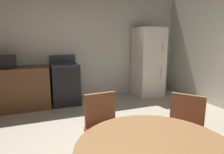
{
  "coord_description": "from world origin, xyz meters",
  "views": [
    {
      "loc": [
        -0.86,
        -1.9,
        1.5
      ],
      "look_at": [
        0.16,
        0.75,
        0.93
      ],
      "focal_mm": 31.09,
      "sensor_mm": 36.0,
      "label": 1
    }
  ],
  "objects_px": {
    "refrigerator": "(148,62)",
    "chair_northeast": "(184,129)",
    "microwave": "(4,62)",
    "chair_north": "(104,126)",
    "oven_range": "(65,84)"
  },
  "relations": [
    {
      "from": "refrigerator",
      "to": "chair_northeast",
      "type": "height_order",
      "value": "refrigerator"
    },
    {
      "from": "microwave",
      "to": "chair_north",
      "type": "xyz_separation_m",
      "value": [
        1.3,
        -2.45,
        -0.53
      ]
    },
    {
      "from": "refrigerator",
      "to": "chair_northeast",
      "type": "xyz_separation_m",
      "value": [
        -1.22,
        -2.78,
        -0.38
      ]
    },
    {
      "from": "microwave",
      "to": "chair_north",
      "type": "relative_size",
      "value": 0.51
    },
    {
      "from": "oven_range",
      "to": "microwave",
      "type": "relative_size",
      "value": 2.5
    },
    {
      "from": "microwave",
      "to": "chair_northeast",
      "type": "xyz_separation_m",
      "value": [
        2.12,
        -2.83,
        -0.53
      ]
    },
    {
      "from": "microwave",
      "to": "chair_northeast",
      "type": "bearing_deg",
      "value": -53.11
    },
    {
      "from": "oven_range",
      "to": "microwave",
      "type": "xyz_separation_m",
      "value": [
        -1.2,
        -0.0,
        0.56
      ]
    },
    {
      "from": "chair_north",
      "to": "oven_range",
      "type": "bearing_deg",
      "value": 178.64
    },
    {
      "from": "microwave",
      "to": "oven_range",
      "type": "bearing_deg",
      "value": 0.17
    },
    {
      "from": "chair_north",
      "to": "chair_northeast",
      "type": "bearing_deg",
      "value": 61.63
    },
    {
      "from": "refrigerator",
      "to": "chair_north",
      "type": "distance_m",
      "value": 3.17
    },
    {
      "from": "refrigerator",
      "to": "oven_range",
      "type": "bearing_deg",
      "value": 178.56
    },
    {
      "from": "oven_range",
      "to": "refrigerator",
      "type": "bearing_deg",
      "value": -1.44
    },
    {
      "from": "refrigerator",
      "to": "microwave",
      "type": "xyz_separation_m",
      "value": [
        -3.34,
        0.05,
        0.15
      ]
    }
  ]
}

